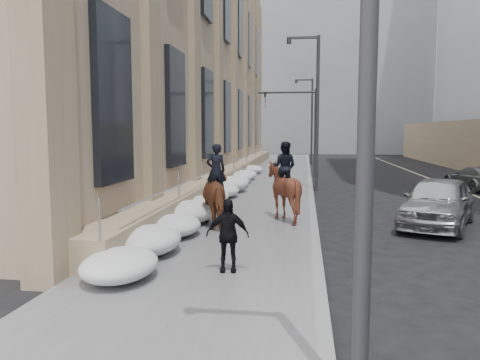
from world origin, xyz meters
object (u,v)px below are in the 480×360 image
mounted_horse_left (220,194)px  car_grey (476,178)px  pedestrian (227,235)px  car_silver (438,202)px  mounted_horse_right (283,188)px

mounted_horse_left → car_grey: mounted_horse_left is taller
pedestrian → car_grey: pedestrian is taller
pedestrian → car_silver: size_ratio=0.33×
mounted_horse_right → car_silver: mounted_horse_right is taller
mounted_horse_right → pedestrian: mounted_horse_right is taller
car_silver → mounted_horse_right: bearing=-154.8°
mounted_horse_right → car_grey: (9.70, 10.39, -0.59)m
car_silver → car_grey: (4.66, 10.23, -0.18)m
mounted_horse_right → car_silver: (5.05, 0.16, -0.41)m
pedestrian → car_grey: size_ratio=0.36×
mounted_horse_right → car_grey: bearing=-119.4°
mounted_horse_right → pedestrian: bearing=95.1°
mounted_horse_right → car_grey: size_ratio=0.60×
pedestrian → car_silver: pedestrian is taller
car_silver → car_grey: size_ratio=1.10×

